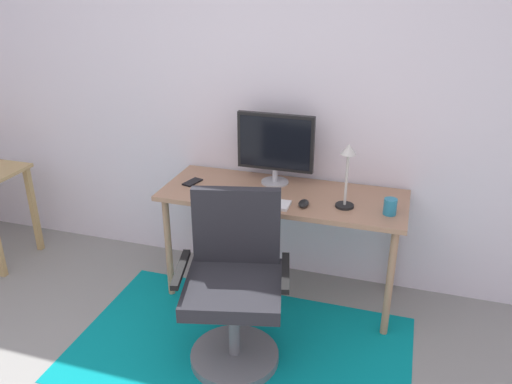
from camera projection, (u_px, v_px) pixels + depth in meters
wall_back at (245, 89)px, 3.41m from camera, size 6.00×0.10×2.60m
area_rug at (240, 348)px, 2.99m from camera, size 1.93×1.17×0.01m
desk at (283, 204)px, 3.25m from camera, size 1.54×0.58×0.74m
monitor at (275, 145)px, 3.27m from camera, size 0.50×0.18×0.47m
keyboard at (254, 202)px, 3.08m from camera, size 0.43×0.13×0.02m
computer_mouse at (304, 203)px, 3.04m from camera, size 0.06×0.10×0.03m
coffee_cup at (390, 207)px, 2.93m from camera, size 0.08×0.08×0.10m
cell_phone at (192, 182)px, 3.38m from camera, size 0.10×0.15×0.01m
desk_lamp at (347, 167)px, 2.94m from camera, size 0.11×0.11×0.39m
office_chair at (235, 290)px, 2.79m from camera, size 0.66×0.62×0.96m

